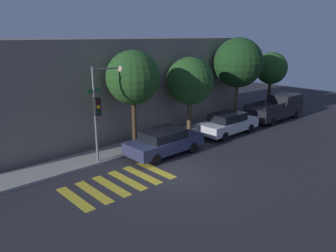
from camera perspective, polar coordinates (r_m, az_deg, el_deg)
ground_plane at (r=15.91m, az=0.73°, el=-8.16°), size 60.00×60.00×0.00m
sidewalk at (r=18.94m, az=-8.04°, el=-4.12°), size 26.00×2.00×0.14m
building_row at (r=21.88m, az=-14.98°, el=6.34°), size 26.00×6.00×6.18m
crosswalk at (r=15.05m, az=-8.53°, el=-9.79°), size 4.77×2.60×0.00m
traffic_light_pole at (r=16.57m, az=-11.39°, el=4.54°), size 2.15×0.56×4.95m
sedan_near_corner at (r=17.95m, az=-0.66°, el=-2.78°), size 4.41×1.89×1.42m
sedan_middle at (r=22.01m, az=10.44°, el=0.46°), size 4.54×1.75×1.46m
pickup_truck at (r=27.02m, az=18.38°, el=3.08°), size 5.58×2.01×1.85m
tree_near_corner at (r=18.28m, az=-6.11°, el=8.33°), size 3.00×3.00×5.64m
tree_midblock at (r=21.36m, az=3.85°, el=7.81°), size 3.07×3.07×5.08m
tree_far_end at (r=25.22m, az=12.12°, el=10.71°), size 3.66×3.66×6.25m
tree_behind_truck at (r=29.25m, az=17.52°, el=9.54°), size 2.67×2.67×5.04m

